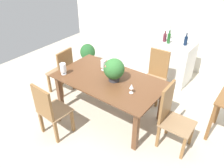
# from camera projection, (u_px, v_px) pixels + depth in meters

# --- Properties ---
(ground_plane) EXTENTS (7.04, 7.04, 0.00)m
(ground_plane) POSITION_uv_depth(u_px,v_px,m) (110.00, 113.00, 4.22)
(ground_plane) COLOR #BCB29E
(back_wall) EXTENTS (6.40, 0.10, 2.60)m
(back_wall) POSITION_uv_depth(u_px,v_px,m) (175.00, 14.00, 5.26)
(back_wall) COLOR silver
(back_wall) RESTS_ON ground
(dining_table) EXTENTS (1.87, 1.07, 0.77)m
(dining_table) POSITION_uv_depth(u_px,v_px,m) (109.00, 84.00, 3.86)
(dining_table) COLOR brown
(dining_table) RESTS_ON ground
(chair_far_right) EXTENTS (0.45, 0.44, 1.03)m
(chair_far_right) POSITION_uv_depth(u_px,v_px,m) (156.00, 73.00, 4.37)
(chair_far_right) COLOR brown
(chair_far_right) RESTS_ON ground
(chair_near_left) EXTENTS (0.48, 0.44, 0.98)m
(chair_near_left) POSITION_uv_depth(u_px,v_px,m) (49.00, 109.00, 3.47)
(chair_near_left) COLOR brown
(chair_near_left) RESTS_ON ground
(chair_foot_end) EXTENTS (0.48, 0.44, 1.06)m
(chair_foot_end) POSITION_uv_depth(u_px,v_px,m) (171.00, 115.00, 3.31)
(chair_foot_end) COLOR brown
(chair_foot_end) RESTS_ON ground
(chair_head_end) EXTENTS (0.45, 0.47, 0.99)m
(chair_head_end) POSITION_uv_depth(u_px,v_px,m) (63.00, 70.00, 4.52)
(chair_head_end) COLOR brown
(chair_head_end) RESTS_ON ground
(flower_centerpiece) EXTENTS (0.35, 0.35, 0.40)m
(flower_centerpiece) POSITION_uv_depth(u_px,v_px,m) (114.00, 70.00, 3.64)
(flower_centerpiece) COLOR #333338
(flower_centerpiece) RESTS_ON dining_table
(crystal_vase_left) EXTENTS (0.10, 0.10, 0.18)m
(crystal_vase_left) POSITION_uv_depth(u_px,v_px,m) (111.00, 63.00, 4.08)
(crystal_vase_left) COLOR silver
(crystal_vase_left) RESTS_ON dining_table
(crystal_vase_center_near) EXTENTS (0.11, 0.11, 0.21)m
(crystal_vase_center_near) POSITION_uv_depth(u_px,v_px,m) (63.00, 68.00, 3.87)
(crystal_vase_center_near) COLOR silver
(crystal_vase_center_near) RESTS_ON dining_table
(crystal_vase_right) EXTENTS (0.09, 0.09, 0.20)m
(crystal_vase_right) POSITION_uv_depth(u_px,v_px,m) (103.00, 64.00, 3.99)
(crystal_vase_right) COLOR silver
(crystal_vase_right) RESTS_ON dining_table
(wine_glass) EXTENTS (0.07, 0.07, 0.16)m
(wine_glass) POSITION_uv_depth(u_px,v_px,m) (132.00, 87.00, 3.39)
(wine_glass) COLOR silver
(wine_glass) RESTS_ON dining_table
(kitchen_counter) EXTENTS (1.92, 0.66, 0.94)m
(kitchen_counter) POSITION_uv_depth(u_px,v_px,m) (151.00, 55.00, 5.27)
(kitchen_counter) COLOR silver
(kitchen_counter) RESTS_ON ground
(wine_bottle_clear) EXTENTS (0.07, 0.07, 0.26)m
(wine_bottle_clear) POSITION_uv_depth(u_px,v_px,m) (186.00, 41.00, 4.54)
(wine_bottle_clear) COLOR #0F1E38
(wine_bottle_clear) RESTS_ON kitchen_counter
(wine_bottle_amber) EXTENTS (0.07, 0.07, 0.28)m
(wine_bottle_amber) POSITION_uv_depth(u_px,v_px,m) (169.00, 38.00, 4.62)
(wine_bottle_amber) COLOR #194C1E
(wine_bottle_amber) RESTS_ON kitchen_counter
(wine_bottle_green) EXTENTS (0.08, 0.08, 0.23)m
(wine_bottle_green) POSITION_uv_depth(u_px,v_px,m) (165.00, 37.00, 4.72)
(wine_bottle_green) COLOR #511E28
(wine_bottle_green) RESTS_ON kitchen_counter
(wine_bottle_dark) EXTENTS (0.07, 0.07, 0.29)m
(wine_bottle_dark) POSITION_uv_depth(u_px,v_px,m) (169.00, 33.00, 4.82)
(wine_bottle_dark) COLOR #B2BFB7
(wine_bottle_dark) RESTS_ON kitchen_counter
(potted_plant_floor) EXTENTS (0.39, 0.39, 0.54)m
(potted_plant_floor) POSITION_uv_depth(u_px,v_px,m) (88.00, 53.00, 5.79)
(potted_plant_floor) COLOR #9E9384
(potted_plant_floor) RESTS_ON ground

